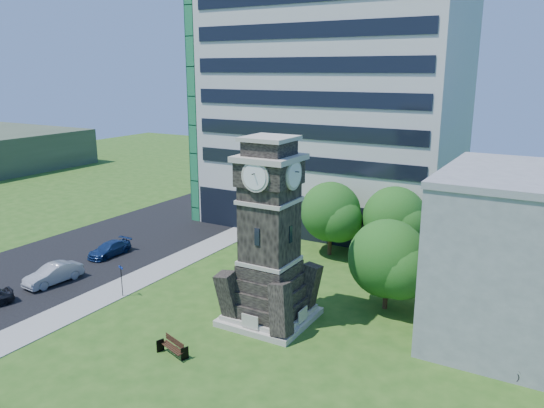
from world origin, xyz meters
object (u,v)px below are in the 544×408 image
Objects in this scene: clock_tower at (270,244)px; street_sign at (121,277)px; car_street_north at (109,249)px; park_bench at (173,347)px; car_street_mid at (53,274)px; car_east_lot at (486,352)px.

clock_tower reaches higher than street_sign.
car_street_north is 19.21m from park_bench.
car_street_mid is 6.79m from car_street_north.
car_east_lot is at bearing 44.88° from park_bench.
park_bench is 0.81× the size of street_sign.
clock_tower reaches higher than car_street_north.
park_bench is at bearing 118.71° from car_east_lot.
street_sign reaches higher than car_street_north.
car_east_lot is 24.85m from street_sign.
car_street_north is (-1.02, 6.71, -0.13)m from car_street_mid.
clock_tower reaches higher than park_bench.
car_street_north is at bearing 160.56° from street_sign.
car_street_north is at bearing 165.46° from park_bench.
street_sign is at bearing -37.09° from car_street_north.
car_street_north is 1.76× the size of street_sign.
park_bench is at bearing -111.17° from clock_tower.
clock_tower is at bearing 97.61° from car_east_lot.
clock_tower is 2.88× the size of car_street_north.
park_bench is 9.79m from street_sign.
clock_tower is at bearing 14.61° from car_street_mid.
clock_tower is at bearing -10.23° from car_street_north.
clock_tower is 18.56m from car_street_mid.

